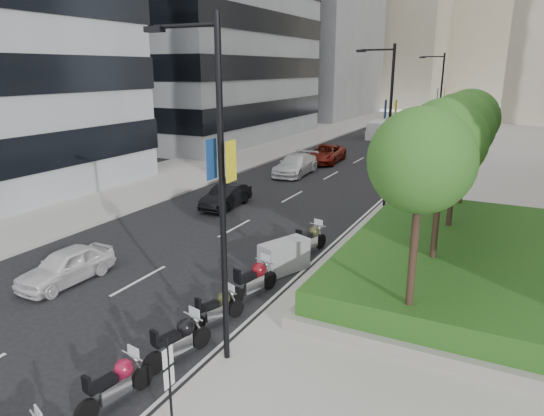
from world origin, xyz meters
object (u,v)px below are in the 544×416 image
Objects in this scene: lamp_post_1 at (387,119)px; delivery_van at (378,131)px; car_a at (66,266)px; car_c at (296,165)px; motorcycle_5 at (284,257)px; car_b at (226,196)px; lamp_post_0 at (216,181)px; motorcycle_1 at (116,383)px; car_d at (325,154)px; motorcycle_3 at (218,308)px; motorcycle_4 at (254,280)px; parking_sign at (169,382)px; motorcycle_6 at (310,240)px; motorcycle_2 at (179,340)px; lamp_post_2 at (438,100)px.

lamp_post_1 is 29.69m from delivery_van.
car_a is 21.41m from car_c.
car_b reaches higher than motorcycle_5.
lamp_post_0 is at bearing -10.42° from car_a.
motorcycle_1 is 48.43m from delivery_van.
car_b is 15.67m from car_d.
motorcycle_3 is 2.18m from motorcycle_4.
parking_sign is at bearing -73.56° from car_c.
lamp_post_1 is at bearing 6.46° from motorcycle_6.
lamp_post_0 is at bearing -59.94° from car_b.
motorcycle_2 is (-1.71, 2.51, -0.85)m from parking_sign.
motorcycle_2 is 0.95× the size of motorcycle_4.
car_a is (-6.89, 2.19, 0.04)m from motorcycle_2.
motorcycle_3 is 0.82× the size of motorcycle_4.
car_c is at bearing 39.11° from motorcycle_6.
car_d reaches higher than motorcycle_3.
motorcycle_3 is (-1.18, 1.61, -4.52)m from lamp_post_0.
delivery_van is at bearing 30.33° from motorcycle_3.
motorcycle_1 is at bearing -91.90° from lamp_post_2.
motorcycle_6 is 0.51× the size of delivery_van.
car_a is at bearing -117.44° from lamp_post_1.
motorcycle_1 is at bearing -81.77° from car_d.
parking_sign is at bearing -132.44° from motorcycle_2.
car_d is at bearing 105.39° from lamp_post_0.
motorcycle_1 is 8.92m from motorcycle_5.
car_b is (-6.81, 15.74, 0.07)m from motorcycle_1.
motorcycle_2 is 0.59× the size of car_a.
delivery_van is at bearing 100.00° from parking_sign.
car_c reaches higher than motorcycle_3.
lamp_post_1 is 18.00m from lamp_post_2.
parking_sign is at bearing -152.66° from motorcycle_4.
parking_sign is 1.12× the size of motorcycle_5.
motorcycle_2 is 0.43× the size of car_c.
lamp_post_0 reaches higher than motorcycle_2.
motorcycle_6 is at bearing 97.85° from parking_sign.
motorcycle_4 is (0.16, 6.45, 0.06)m from motorcycle_1.
motorcycle_4 is at bearing 105.99° from lamp_post_0.
motorcycle_2 is at bearing -155.00° from motorcycle_3.
lamp_post_0 is 35.00m from lamp_post_2.
car_c is at bearing 39.64° from motorcycle_3.
car_b is (-7.13, 4.56, 0.01)m from motorcycle_6.
delivery_van is at bearing 23.39° from motorcycle_6.
car_c is at bearing 30.00° from motorcycle_2.
motorcycle_1 is 0.97× the size of motorcycle_5.
lamp_post_1 reaches higher than motorcycle_5.
car_a is (-7.95, -33.31, -4.42)m from lamp_post_2.
motorcycle_1 is (-1.25, -19.66, -4.49)m from lamp_post_1.
car_b is at bearing 70.12° from motorcycle_6.
motorcycle_2 is 4.28m from motorcycle_4.
lamp_post_0 is at bearing -122.21° from motorcycle_3.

